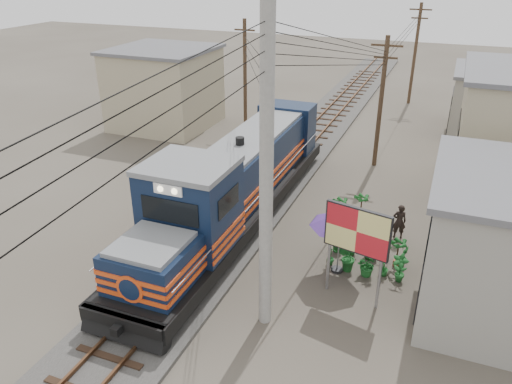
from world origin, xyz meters
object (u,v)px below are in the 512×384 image
at_px(billboard, 357,233).
at_px(locomotive, 235,186).
at_px(vendor, 399,221).
at_px(market_umbrella, 341,219).

bearing_deg(billboard, locomotive, 162.34).
bearing_deg(vendor, market_umbrella, 47.24).
bearing_deg(market_umbrella, locomotive, 158.43).
distance_m(billboard, vendor, 5.15).
bearing_deg(market_umbrella, billboard, -60.09).
relative_size(locomotive, market_umbrella, 5.84).
bearing_deg(vendor, billboard, 63.93).
xyz_separation_m(market_umbrella, vendor, (1.76, 3.31, -1.42)).
height_order(locomotive, market_umbrella, locomotive).
bearing_deg(locomotive, vendor, 11.14).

